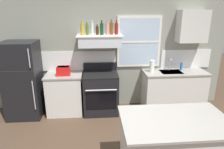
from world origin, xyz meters
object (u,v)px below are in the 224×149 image
object	(u,v)px
bottle_champagne_gold_foil	(82,29)
paper_towel_roll	(152,66)
bottle_clear_tall	(92,28)
bottle_dark_green_wine	(102,29)
toaster	(64,71)
kitchen_island	(173,149)
bottle_olive_oil_square	(87,30)
bottle_rose_pink	(107,29)
bottle_amber_wine	(111,28)
bottle_red_label_wine	(116,29)
refrigerator	(23,80)
stove_range	(101,93)
bottle_brown_stout	(97,30)
dish_soap_bottle	(181,66)

from	to	relation	value
bottle_champagne_gold_foil	paper_towel_roll	size ratio (longest dim) A/B	1.08
bottle_clear_tall	bottle_dark_green_wine	bearing A→B (deg)	-24.13
toaster	kitchen_island	distance (m)	2.67
toaster	bottle_olive_oil_square	size ratio (longest dim) A/B	1.14
toaster	paper_towel_roll	distance (m)	1.95
bottle_dark_green_wine	bottle_rose_pink	size ratio (longest dim) A/B	1.05
bottle_amber_wine	bottle_red_label_wine	size ratio (longest dim) A/B	1.05
refrigerator	bottle_rose_pink	bearing A→B (deg)	3.65
stove_range	bottle_amber_wine	xyz separation A→B (m)	(0.25, 0.10, 1.41)
bottle_champagne_gold_foil	bottle_red_label_wine	xyz separation A→B (m)	(0.71, 0.07, 0.00)
bottle_brown_stout	bottle_clear_tall	bearing A→B (deg)	160.46
toaster	bottle_champagne_gold_foil	world-z (taller)	bottle_champagne_gold_foil
bottle_brown_stout	stove_range	bearing A→B (deg)	-66.58
bottle_amber_wine	kitchen_island	world-z (taller)	bottle_amber_wine
bottle_clear_tall	bottle_brown_stout	world-z (taller)	bottle_clear_tall
bottle_dark_green_wine	stove_range	bearing A→B (deg)	-128.63
bottle_brown_stout	bottle_amber_wine	xyz separation A→B (m)	(0.29, -0.01, 0.04)
paper_towel_roll	kitchen_island	bearing A→B (deg)	-96.89
kitchen_island	bottle_rose_pink	bearing A→B (deg)	109.46
dish_soap_bottle	kitchen_island	xyz separation A→B (m)	(-0.97, -2.15, -0.54)
bottle_dark_green_wine	bottle_amber_wine	size ratio (longest dim) A/B	0.96
stove_range	kitchen_island	size ratio (longest dim) A/B	0.78
bottle_amber_wine	kitchen_island	size ratio (longest dim) A/B	0.22
bottle_olive_oil_square	bottle_brown_stout	bearing A→B (deg)	11.27
bottle_brown_stout	paper_towel_roll	xyz separation A→B (m)	(1.20, -0.07, -0.79)
bottle_red_label_wine	bottle_rose_pink	bearing A→B (deg)	-171.19
refrigerator	bottle_champagne_gold_foil	distance (m)	1.67
toaster	kitchen_island	xyz separation A→B (m)	(1.70, -1.99, -0.55)
bottle_brown_stout	paper_towel_roll	world-z (taller)	bottle_brown_stout
bottle_champagne_gold_foil	kitchen_island	size ratio (longest dim) A/B	0.21
bottle_brown_stout	bottle_dark_green_wine	world-z (taller)	bottle_dark_green_wine
bottle_clear_tall	kitchen_island	xyz separation A→B (m)	(1.06, -2.16, -1.41)
bottle_amber_wine	bottle_red_label_wine	xyz separation A→B (m)	(0.11, 0.02, -0.01)
bottle_olive_oil_square	stove_range	bearing A→B (deg)	-14.61
toaster	stove_range	bearing A→B (deg)	1.96
bottle_brown_stout	bottle_red_label_wine	size ratio (longest dim) A/B	0.73
bottle_olive_oil_square	dish_soap_bottle	world-z (taller)	bottle_olive_oil_square
bottle_champagne_gold_foil	kitchen_island	bearing A→B (deg)	-58.69
bottle_clear_tall	bottle_amber_wine	world-z (taller)	bottle_amber_wine
kitchen_island	bottle_amber_wine	bearing A→B (deg)	107.36
stove_range	bottle_amber_wine	world-z (taller)	bottle_amber_wine
bottle_clear_tall	bottle_red_label_wine	size ratio (longest dim) A/B	1.02
bottle_clear_tall	bottle_amber_wine	size ratio (longest dim) A/B	0.97
toaster	bottle_amber_wine	bearing A→B (deg)	6.93
refrigerator	paper_towel_roll	distance (m)	2.82
stove_range	bottle_clear_tall	bearing A→B (deg)	136.30
bottle_olive_oil_square	bottle_rose_pink	world-z (taller)	bottle_rose_pink
bottle_clear_tall	dish_soap_bottle	world-z (taller)	bottle_clear_tall
bottle_olive_oil_square	bottle_rose_pink	distance (m)	0.42
bottle_rose_pink	bottle_red_label_wine	distance (m)	0.20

